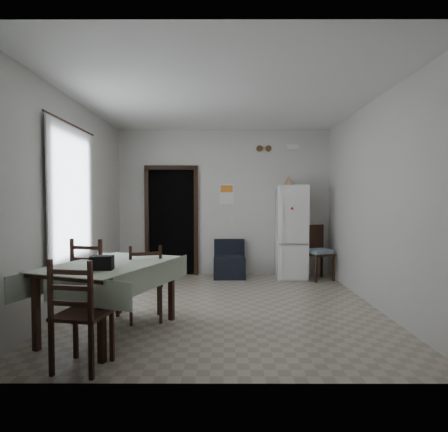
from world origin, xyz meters
The scene contains 25 objects.
ground centered at (0.00, 0.00, 0.00)m, with size 4.50×4.50×0.00m, color #A59987.
ceiling centered at (0.00, 0.00, 2.90)m, with size 4.20×4.50×0.02m, color white, non-canonical shape.
wall_back centered at (0.00, 2.25, 1.45)m, with size 4.20×0.02×2.90m, color silver, non-canonical shape.
wall_front centered at (0.00, -2.25, 1.45)m, with size 4.20×0.02×2.90m, color silver, non-canonical shape.
wall_left centered at (-2.10, 0.00, 1.45)m, with size 0.02×4.50×2.90m, color silver, non-canonical shape.
wall_right centered at (2.10, 0.00, 1.45)m, with size 0.02×4.50×2.90m, color silver, non-canonical shape.
doorway centered at (-1.05, 2.45, 1.06)m, with size 1.06×0.52×2.22m.
window_recess centered at (-2.15, -0.20, 1.55)m, with size 0.10×1.20×1.60m, color silver.
curtain centered at (-2.04, -0.20, 1.55)m, with size 0.02×1.45×1.85m, color silver.
curtain_rod centered at (-2.03, -0.20, 2.50)m, with size 0.02×0.02×1.60m, color black.
calendar centered at (0.05, 2.24, 1.62)m, with size 0.28×0.02×0.40m, color white.
calendar_image centered at (0.05, 2.23, 1.72)m, with size 0.24×0.01×0.14m, color orange.
light_switch centered at (0.15, 2.24, 1.10)m, with size 0.08×0.02×0.12m, color beige.
vent_left centered at (0.70, 2.23, 2.52)m, with size 0.12×0.12×0.03m, color brown.
vent_right centered at (0.88, 2.23, 2.52)m, with size 0.12×0.12×0.03m, color brown.
emergency_light centered at (1.35, 2.21, 2.55)m, with size 0.25×0.07×0.09m, color white.
fridge centered at (1.29, 1.93, 0.89)m, with size 0.58×0.58×1.77m, color white, non-canonical shape.
tan_cone centered at (1.24, 1.94, 1.87)m, with size 0.23×0.23×0.19m, color tan.
navy_seat centered at (0.10, 1.93, 0.36)m, with size 0.60×0.58×0.72m, color black, non-canonical shape.
corner_chair centered at (1.78, 1.74, 0.51)m, with size 0.44×0.44×1.02m, color black, non-canonical shape.
dining_table centered at (-1.25, -1.10, 0.40)m, with size 1.00×1.52×0.79m, color #98A78F, non-canonical shape.
black_bag centered at (-1.22, -1.50, 0.86)m, with size 0.22×0.13×0.14m, color black.
dining_chair_far_left centered at (-1.59, -0.64, 0.52)m, with size 0.44×0.44×1.03m, color black, non-canonical shape.
dining_chair_far_right centered at (-0.98, -0.63, 0.47)m, with size 0.41×0.41×0.95m, color black, non-canonical shape.
dining_chair_near_head centered at (-1.24, -1.97, 0.50)m, with size 0.43×0.43×0.99m, color black, non-canonical shape.
Camera 1 is at (0.01, -5.23, 1.49)m, focal length 30.00 mm.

